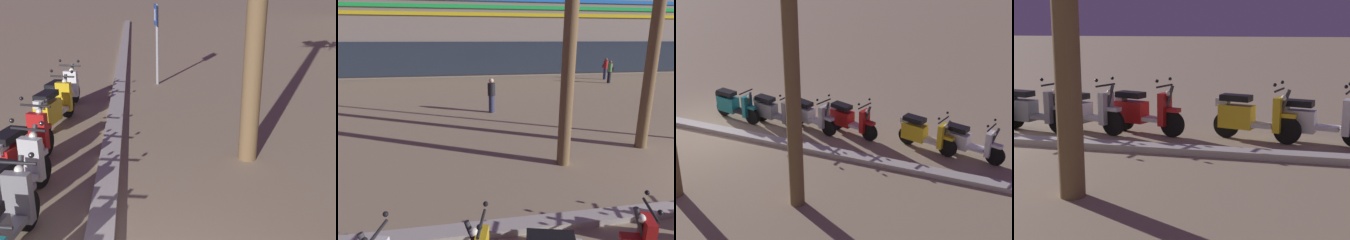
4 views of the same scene
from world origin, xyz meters
TOP-DOWN VIEW (x-y plane):
  - scooter_white_mid_front at (-7.31, -1.33)m, footprint 1.80×0.73m
  - scooter_yellow_tail_end at (-6.11, -1.32)m, footprint 1.73×0.72m
  - scooter_red_mid_rear at (-3.88, -1.44)m, footprint 1.70×0.77m
  - scooter_silver_far_back at (-2.68, -1.29)m, footprint 1.70×0.80m
  - crossing_sign at (-9.93, 1.13)m, footprint 0.60×0.13m

SIDE VIEW (x-z plane):
  - scooter_silver_far_back at x=-2.68m, z-range -0.15..1.03m
  - scooter_white_mid_front at x=-7.31m, z-range -0.14..1.03m
  - scooter_red_mid_rear at x=-3.88m, z-range -0.13..1.04m
  - scooter_yellow_tail_end at x=-6.11m, z-range -0.12..1.05m
  - crossing_sign at x=-9.93m, z-range 0.30..2.70m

